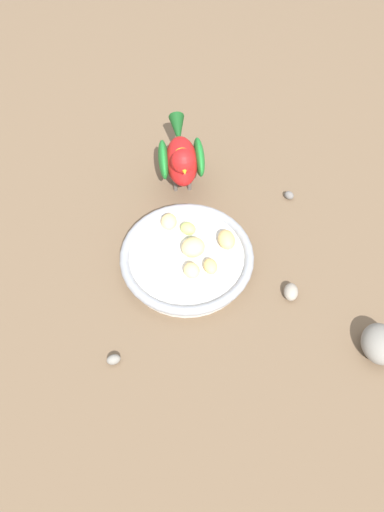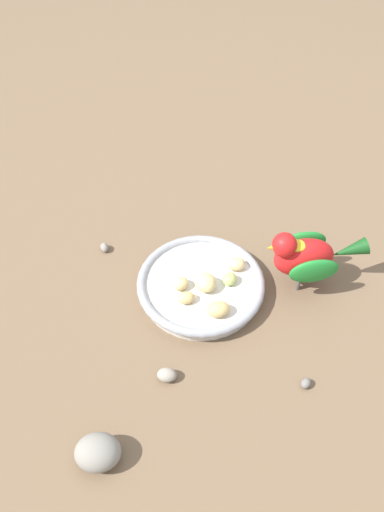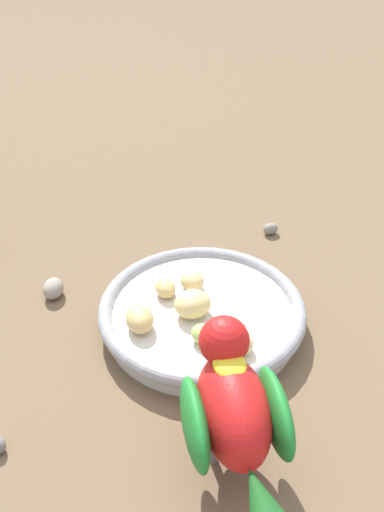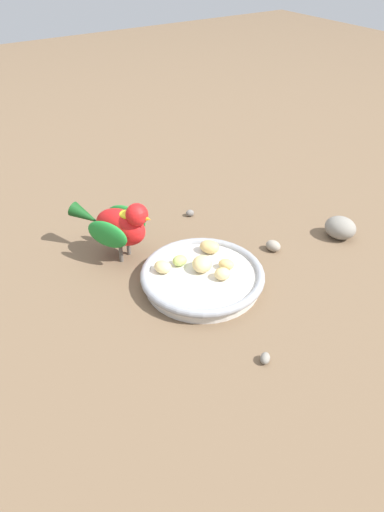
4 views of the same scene
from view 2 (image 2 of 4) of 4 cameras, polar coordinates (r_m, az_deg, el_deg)
ground_plane at (r=0.85m, az=2.79°, el=-4.05°), size 4.00×4.00×0.00m
feeding_bowl at (r=0.84m, az=1.00°, el=-3.32°), size 0.21×0.21×0.03m
apple_piece_0 at (r=0.80m, az=-0.67°, el=-4.76°), size 0.03×0.03×0.02m
apple_piece_1 at (r=0.83m, az=4.28°, el=-2.61°), size 0.03×0.02×0.02m
apple_piece_2 at (r=0.79m, az=3.02°, el=-6.05°), size 0.04×0.05×0.02m
apple_piece_3 at (r=0.85m, az=5.00°, el=-0.89°), size 0.04×0.04×0.02m
apple_piece_4 at (r=0.81m, az=1.54°, el=-3.00°), size 0.05×0.05×0.03m
apple_piece_5 at (r=0.82m, az=-1.36°, el=-3.12°), size 0.04×0.03×0.02m
parrot at (r=0.83m, az=12.79°, el=0.06°), size 0.12×0.16×0.12m
rock_large at (r=0.70m, az=-10.61°, el=-21.00°), size 0.07×0.08×0.04m
pebble_0 at (r=0.92m, az=-9.88°, el=0.96°), size 0.02×0.02×0.02m
pebble_1 at (r=0.77m, az=12.77°, el=-13.88°), size 0.02×0.02×0.01m
pebble_2 at (r=0.75m, az=-2.87°, el=-13.31°), size 0.03×0.03×0.02m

